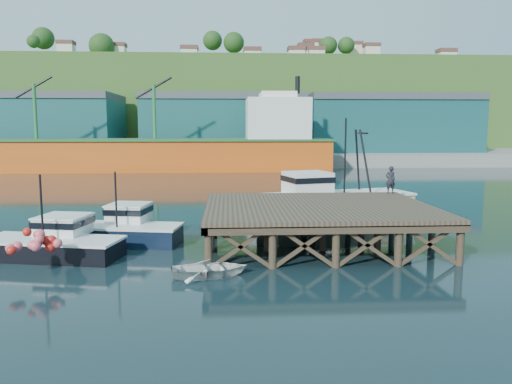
{
  "coord_description": "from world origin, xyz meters",
  "views": [
    {
      "loc": [
        0.69,
        -26.28,
        6.23
      ],
      "look_at": [
        2.28,
        2.0,
        2.58
      ],
      "focal_mm": 35.0,
      "sensor_mm": 36.0,
      "label": 1
    }
  ],
  "objects": [
    {
      "name": "dockworker",
      "position": [
        10.9,
        4.4,
        2.99
      ],
      "size": [
        0.64,
        0.43,
        1.72
      ],
      "primitive_type": "imported",
      "rotation": [
        0.0,
        0.0,
        3.17
      ],
      "color": "black",
      "rests_on": "wharf"
    },
    {
      "name": "warehouse_right",
      "position": [
        30.0,
        65.0,
        6.5
      ],
      "size": [
        30.0,
        16.0,
        9.0
      ],
      "primitive_type": "cube",
      "color": "#195354",
      "rests_on": "far_quay"
    },
    {
      "name": "hillside",
      "position": [
        0.0,
        100.0,
        11.0
      ],
      "size": [
        220.0,
        50.0,
        22.0
      ],
      "primitive_type": "cube",
      "color": "#2D511E",
      "rests_on": "ground"
    },
    {
      "name": "boat_black",
      "position": [
        -7.73,
        -2.14,
        0.76
      ],
      "size": [
        7.01,
        5.81,
        4.11
      ],
      "rotation": [
        0.0,
        0.0,
        -0.2
      ],
      "color": "black",
      "rests_on": "ground"
    },
    {
      "name": "ground",
      "position": [
        0.0,
        0.0,
        0.0
      ],
      "size": [
        300.0,
        300.0,
        0.0
      ],
      "primitive_type": "plane",
      "color": "black",
      "rests_on": "ground"
    },
    {
      "name": "far_quay",
      "position": [
        0.0,
        70.0,
        1.0
      ],
      "size": [
        160.0,
        40.0,
        2.0
      ],
      "primitive_type": "cube",
      "color": "gray",
      "rests_on": "ground"
    },
    {
      "name": "warehouse_mid",
      "position": [
        0.0,
        65.0,
        6.5
      ],
      "size": [
        28.0,
        16.0,
        9.0
      ],
      "primitive_type": "cube",
      "color": "#195354",
      "rests_on": "far_quay"
    },
    {
      "name": "trawler",
      "position": [
        7.98,
        7.33,
        1.42
      ],
      "size": [
        10.89,
        6.3,
        6.88
      ],
      "rotation": [
        0.0,
        0.0,
        0.27
      ],
      "color": "#CDC785",
      "rests_on": "ground"
    },
    {
      "name": "cargo_ship",
      "position": [
        -8.46,
        48.0,
        3.31
      ],
      "size": [
        55.5,
        10.0,
        13.75
      ],
      "color": "#E45915",
      "rests_on": "ground"
    },
    {
      "name": "boat_navy",
      "position": [
        -5.02,
        0.77,
        0.8
      ],
      "size": [
        6.66,
        4.03,
        3.98
      ],
      "rotation": [
        0.0,
        0.0,
        -0.17
      ],
      "color": "#0D1B31",
      "rests_on": "ground"
    },
    {
      "name": "wharf",
      "position": [
        5.5,
        -0.19,
        1.94
      ],
      "size": [
        12.0,
        10.0,
        2.62
      ],
      "color": "brown",
      "rests_on": "ground"
    },
    {
      "name": "dinghy",
      "position": [
        -0.11,
        -5.8,
        0.33
      ],
      "size": [
        3.48,
        2.69,
        0.66
      ],
      "primitive_type": "imported",
      "rotation": [
        0.0,
        0.0,
        1.71
      ],
      "color": "silver",
      "rests_on": "ground"
    },
    {
      "name": "warehouse_left",
      "position": [
        -35.0,
        65.0,
        6.5
      ],
      "size": [
        32.0,
        16.0,
        9.0
      ],
      "primitive_type": "cube",
      "color": "#195354",
      "rests_on": "far_quay"
    }
  ]
}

